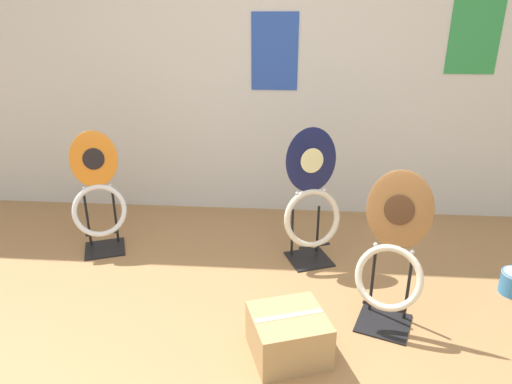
{
  "coord_description": "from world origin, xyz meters",
  "views": [
    {
      "loc": [
        0.21,
        -1.48,
        1.63
      ],
      "look_at": [
        -0.01,
        1.25,
        0.55
      ],
      "focal_mm": 32.0,
      "sensor_mm": 36.0,
      "label": 1
    }
  ],
  "objects_px": {
    "toilet_seat_display_woodgrain": "(392,256)",
    "toilet_seat_display_navy_moon": "(312,204)",
    "storage_box": "(288,335)",
    "toilet_seat_display_orange_sun": "(98,197)"
  },
  "relations": [
    {
      "from": "toilet_seat_display_woodgrain",
      "to": "toilet_seat_display_orange_sun",
      "type": "distance_m",
      "value": 2.04
    },
    {
      "from": "toilet_seat_display_woodgrain",
      "to": "toilet_seat_display_navy_moon",
      "type": "relative_size",
      "value": 0.93
    },
    {
      "from": "toilet_seat_display_woodgrain",
      "to": "storage_box",
      "type": "distance_m",
      "value": 0.69
    },
    {
      "from": "toilet_seat_display_navy_moon",
      "to": "storage_box",
      "type": "height_order",
      "value": "toilet_seat_display_navy_moon"
    },
    {
      "from": "toilet_seat_display_orange_sun",
      "to": "toilet_seat_display_woodgrain",
      "type": "bearing_deg",
      "value": -20.48
    },
    {
      "from": "toilet_seat_display_orange_sun",
      "to": "toilet_seat_display_navy_moon",
      "type": "xyz_separation_m",
      "value": [
        1.51,
        -0.06,
        0.02
      ]
    },
    {
      "from": "toilet_seat_display_orange_sun",
      "to": "toilet_seat_display_navy_moon",
      "type": "height_order",
      "value": "toilet_seat_display_navy_moon"
    },
    {
      "from": "storage_box",
      "to": "toilet_seat_display_woodgrain",
      "type": "bearing_deg",
      "value": 29.46
    },
    {
      "from": "toilet_seat_display_woodgrain",
      "to": "toilet_seat_display_navy_moon",
      "type": "distance_m",
      "value": 0.77
    },
    {
      "from": "toilet_seat_display_orange_sun",
      "to": "toilet_seat_display_navy_moon",
      "type": "relative_size",
      "value": 0.91
    }
  ]
}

